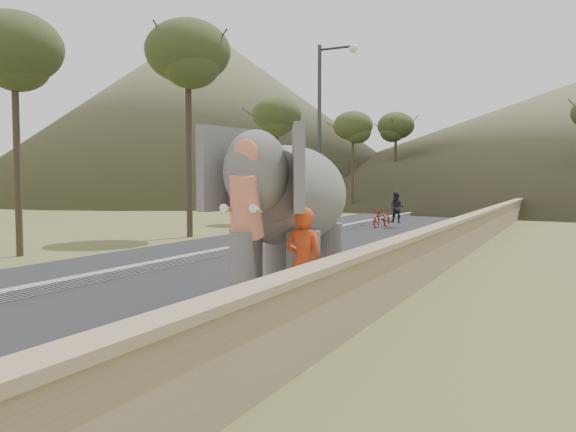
% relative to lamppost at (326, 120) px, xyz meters
% --- Properties ---
extents(ground, '(160.00, 160.00, 0.00)m').
position_rel_lamppost_xyz_m(ground, '(4.69, -17.20, -4.87)').
color(ground, olive).
rests_on(ground, ground).
extents(road, '(7.00, 120.00, 0.03)m').
position_rel_lamppost_xyz_m(road, '(-0.31, -7.20, -4.86)').
color(road, black).
rests_on(road, ground).
extents(median, '(0.35, 120.00, 0.22)m').
position_rel_lamppost_xyz_m(median, '(-0.31, -7.20, -4.76)').
color(median, black).
rests_on(median, ground).
extents(walkway, '(3.00, 120.00, 0.15)m').
position_rel_lamppost_xyz_m(walkway, '(4.69, -7.20, -4.80)').
color(walkway, '#9E9687').
rests_on(walkway, ground).
extents(parapet, '(0.30, 120.00, 1.10)m').
position_rel_lamppost_xyz_m(parapet, '(6.34, -7.20, -4.32)').
color(parapet, tan).
rests_on(parapet, ground).
extents(lamppost, '(1.76, 0.36, 8.00)m').
position_rel_lamppost_xyz_m(lamppost, '(0.00, 0.00, 0.00)').
color(lamppost, '#2E2D32').
rests_on(lamppost, ground).
extents(signboard, '(0.60, 0.08, 2.40)m').
position_rel_lamppost_xyz_m(signboard, '(0.19, -0.58, -3.23)').
color(signboard, '#2D2D33').
rests_on(signboard, ground).
extents(hill_left, '(60.00, 60.00, 22.00)m').
position_rel_lamppost_xyz_m(hill_left, '(-33.31, 37.80, 6.13)').
color(hill_left, brown).
rests_on(hill_left, ground).
extents(elephant_and_man, '(2.72, 4.39, 2.97)m').
position_rel_lamppost_xyz_m(elephant_and_man, '(4.71, -12.71, -3.25)').
color(elephant_and_man, slate).
rests_on(elephant_and_man, ground).
extents(motorcyclist, '(1.56, 1.90, 1.77)m').
position_rel_lamppost_xyz_m(motorcyclist, '(1.22, 4.83, -4.20)').
color(motorcyclist, maroon).
rests_on(motorcyclist, ground).
extents(trees, '(46.85, 42.41, 9.06)m').
position_rel_lamppost_xyz_m(trees, '(4.93, 11.40, -0.89)').
color(trees, '#473828').
rests_on(trees, ground).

